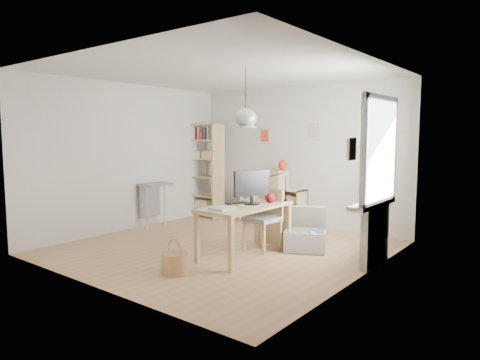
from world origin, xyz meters
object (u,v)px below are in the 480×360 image
Objects in this scene: monitor at (252,185)px; drawer_chest at (272,179)px; chair at (265,215)px; storage_chest at (306,237)px; cube_shelf at (272,208)px; desk at (245,212)px; tall_bookshelf at (205,166)px.

drawer_chest is (-1.01, 2.06, -0.13)m from monitor.
chair reaches higher than storage_chest.
storage_chest is at bearing 39.40° from chair.
cube_shelf is 2.06m from chair.
desk is 0.40m from monitor.
chair is (2.61, -1.48, -0.55)m from tall_bookshelf.
tall_bookshelf reaches higher than monitor.
tall_bookshelf is 3.05m from chair.
tall_bookshelf is 3.21× the size of drawer_chest.
chair is (1.05, -1.76, 0.24)m from cube_shelf.
tall_bookshelf is (-2.59, 1.95, 0.43)m from desk.
monitor reaches higher than cube_shelf.
drawer_chest reaches higher than cube_shelf.
cube_shelf is 2.11m from storage_chest.
desk is 1.59× the size of chair.
drawer_chest is at bearing 8.57° from tall_bookshelf.
monitor reaches higher than drawer_chest.
drawer_chest is (-0.99, 2.19, 0.24)m from desk.
desk reaches higher than storage_chest.
desk is 1.07× the size of cube_shelf.
cube_shelf is 1.59× the size of storage_chest.
storage_chest is at bearing 56.60° from desk.
cube_shelf is at bearing 125.99° from chair.
drawer_chest reaches higher than desk.
drawer_chest is (0.03, -0.04, 0.60)m from cube_shelf.
storage_chest is (0.54, 0.82, -0.45)m from desk.
monitor is (-0.01, -0.34, 0.49)m from chair.
monitor is (1.04, -2.10, 0.73)m from cube_shelf.
cube_shelf is (-1.02, 2.23, -0.36)m from desk.
desk is 1.71× the size of storage_chest.
chair is 1.07× the size of storage_chest.
chair is (0.02, 0.47, -0.12)m from desk.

